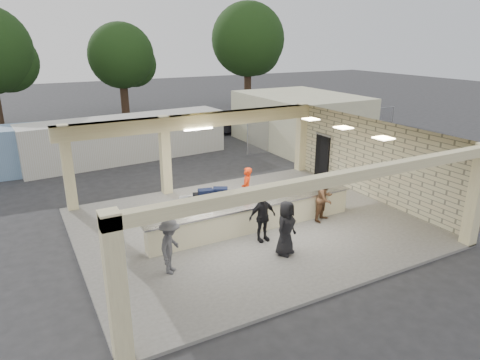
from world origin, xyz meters
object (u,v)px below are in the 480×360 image
passenger_a (325,199)px  passenger_d (286,228)px  baggage_counter (255,217)px  car_white_a (267,125)px  luggage_cart (210,205)px  baggage_handler (247,189)px  drum_fan (313,189)px  car_dark (223,125)px  container_white (128,138)px  car_white_b (306,121)px  passenger_b (262,217)px  passenger_c (170,246)px

passenger_a → passenger_d: 3.17m
baggage_counter → car_white_a: car_white_a is taller
luggage_cart → car_white_a: bearing=70.0°
luggage_cart → baggage_handler: bearing=34.9°
drum_fan → car_white_a: size_ratio=0.21×
passenger_a → car_dark: (3.54, 15.94, -0.28)m
baggage_counter → drum_fan: (3.60, 1.34, 0.04)m
drum_fan → car_dark: car_dark is taller
drum_fan → passenger_d: (-3.66, -3.35, 0.38)m
passenger_a → car_white_a: (6.43, 14.48, -0.32)m
luggage_cart → container_white: container_white is taller
passenger_a → passenger_d: size_ratio=0.97×
baggage_handler → container_white: 10.27m
baggage_counter → car_white_b: bearing=47.8°
passenger_b → passenger_c: size_ratio=1.03×
passenger_d → luggage_cart: bearing=81.7°
passenger_c → car_white_b: size_ratio=0.39×
baggage_handler → passenger_a: size_ratio=1.01×
luggage_cart → car_dark: (7.44, 14.12, -0.13)m
baggage_counter → car_dark: 16.67m
baggage_counter → luggage_cart: bearing=131.3°
baggage_handler → car_dark: baggage_handler is taller
passenger_b → passenger_a: bearing=5.5°
passenger_a → container_white: (-4.22, 12.37, 0.26)m
baggage_counter → car_white_a: 16.71m
passenger_a → car_white_a: bearing=44.3°
car_white_b → car_dark: car_dark is taller
passenger_b → container_white: bearing=94.5°
passenger_c → car_dark: bearing=7.4°
luggage_cart → drum_fan: size_ratio=2.69×
luggage_cart → passenger_b: passenger_b is taller
passenger_a → passenger_b: bearing=165.0°
passenger_d → car_dark: bearing=43.4°
baggage_counter → passenger_b: (-0.23, -0.85, 0.38)m
car_dark → baggage_handler: bearing=158.7°
passenger_b → car_white_a: 17.55m
drum_fan → baggage_handler: bearing=171.1°
baggage_handler → passenger_d: size_ratio=0.98×
baggage_counter → car_white_b: size_ratio=1.90×
baggage_counter → drum_fan: 3.84m
drum_fan → passenger_b: 4.42m
passenger_b → passenger_d: (0.16, -1.16, 0.03)m
baggage_handler → car_dark: (5.60, 13.60, -0.29)m
baggage_handler → passenger_b: bearing=21.3°
car_white_b → container_white: size_ratio=0.38×
luggage_cart → baggage_handler: (1.83, 0.52, 0.16)m
passenger_c → luggage_cart: bearing=-5.0°
baggage_counter → car_dark: car_dark is taller
car_white_a → car_white_b: car_white_b is taller
drum_fan → container_white: bearing=116.5°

